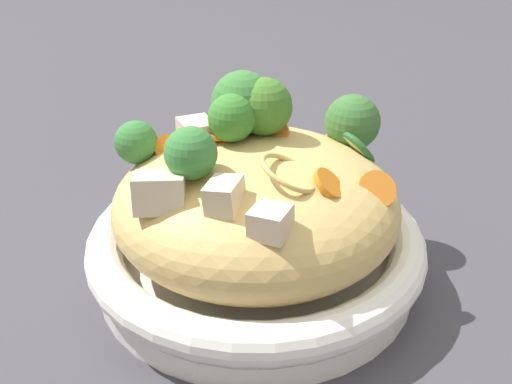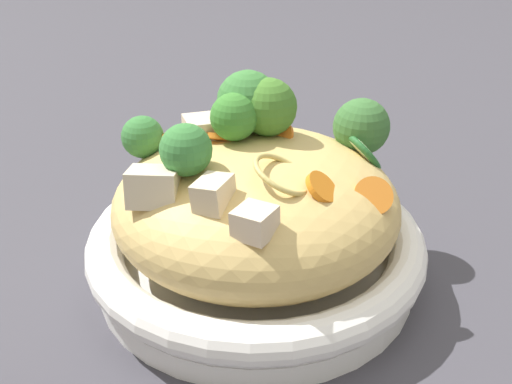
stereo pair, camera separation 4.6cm
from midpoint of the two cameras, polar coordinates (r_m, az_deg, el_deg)
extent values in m
plane|color=#3D3B43|center=(0.50, 2.64, -8.07)|extent=(3.00, 3.00, 0.00)
cylinder|color=white|center=(0.50, 2.67, -7.15)|extent=(0.27, 0.27, 0.02)
torus|color=white|center=(0.48, 2.73, -4.72)|extent=(0.28, 0.28, 0.03)
ellipsoid|color=tan|center=(0.46, 2.83, -1.16)|extent=(0.23, 0.23, 0.10)
torus|color=tan|center=(0.41, 5.92, 1.69)|extent=(0.06, 0.06, 0.02)
torus|color=#D5B565|center=(0.42, 4.30, -0.12)|extent=(0.09, 0.09, 0.02)
torus|color=#D9AE5D|center=(0.45, 8.99, 0.52)|extent=(0.07, 0.07, 0.02)
cone|color=#8DB86C|center=(0.49, -8.39, 3.20)|extent=(0.02, 0.02, 0.02)
sphere|color=#377738|center=(0.48, -8.56, 5.39)|extent=(0.05, 0.05, 0.04)
cone|color=#93B56E|center=(0.47, 3.97, 5.55)|extent=(0.02, 0.02, 0.02)
sphere|color=#427629|center=(0.46, 4.08, 8.38)|extent=(0.05, 0.05, 0.05)
cone|color=#97AE6B|center=(0.46, 0.72, 4.94)|extent=(0.02, 0.02, 0.02)
sphere|color=#397B2D|center=(0.45, 0.73, 7.43)|extent=(0.05, 0.05, 0.04)
cone|color=#98B86F|center=(0.42, -3.72, 1.52)|extent=(0.02, 0.02, 0.01)
sphere|color=#387938|center=(0.41, -3.81, 4.14)|extent=(0.05, 0.05, 0.04)
cone|color=#8FB769|center=(0.48, 1.62, 5.73)|extent=(0.03, 0.03, 0.02)
sphere|color=#3A7836|center=(0.47, 1.67, 8.90)|extent=(0.07, 0.07, 0.05)
cone|color=#9AB173|center=(0.55, 3.65, 6.03)|extent=(0.03, 0.03, 0.02)
sphere|color=#387832|center=(0.54, 3.74, 8.53)|extent=(0.06, 0.06, 0.05)
cone|color=#99AD73|center=(0.51, 12.76, 3.73)|extent=(0.02, 0.03, 0.02)
sphere|color=#396B33|center=(0.50, 13.07, 6.30)|extent=(0.06, 0.06, 0.05)
cylinder|color=orange|center=(0.47, 5.32, 5.76)|extent=(0.02, 0.02, 0.02)
cylinder|color=orange|center=(0.43, 14.65, -0.49)|extent=(0.03, 0.03, 0.02)
cylinder|color=orange|center=(0.48, -5.60, 4.78)|extent=(0.02, 0.02, 0.02)
cylinder|color=orange|center=(0.46, -0.96, 5.38)|extent=(0.03, 0.03, 0.02)
cylinder|color=orange|center=(0.51, 11.81, 4.71)|extent=(0.04, 0.04, 0.02)
cylinder|color=orange|center=(0.40, 9.82, 0.34)|extent=(0.03, 0.03, 0.02)
cylinder|color=beige|center=(0.54, 0.17, 6.59)|extent=(0.04, 0.04, 0.02)
torus|color=#244F27|center=(0.54, 0.17, 6.59)|extent=(0.04, 0.05, 0.03)
cylinder|color=beige|center=(0.49, 13.32, 3.76)|extent=(0.03, 0.04, 0.03)
torus|color=#245E29|center=(0.49, 13.32, 3.76)|extent=(0.04, 0.04, 0.03)
cube|color=beige|center=(0.39, -0.87, -0.30)|extent=(0.03, 0.04, 0.02)
cube|color=beige|center=(0.37, 3.45, -3.16)|extent=(0.03, 0.03, 0.02)
cube|color=beige|center=(0.47, -2.72, 5.88)|extent=(0.03, 0.03, 0.03)
cube|color=beige|center=(0.41, -7.03, 0.42)|extent=(0.04, 0.04, 0.03)
camera|label=1|loc=(0.02, -87.14, 1.57)|focal=40.15mm
camera|label=2|loc=(0.02, 92.86, -1.57)|focal=40.15mm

